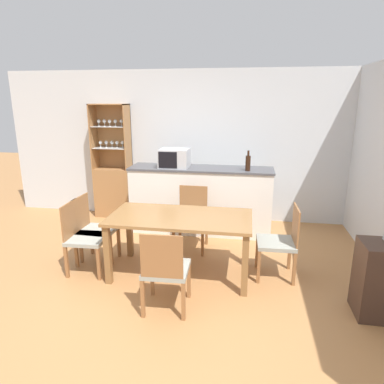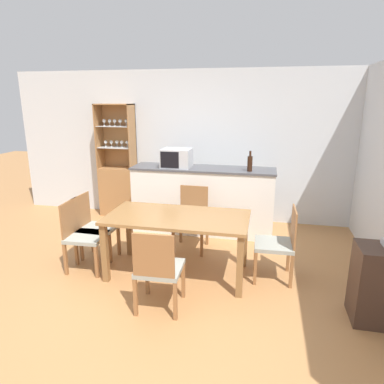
{
  "view_description": "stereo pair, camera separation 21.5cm",
  "coord_description": "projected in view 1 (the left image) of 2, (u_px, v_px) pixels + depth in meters",
  "views": [
    {
      "loc": [
        0.93,
        -3.22,
        2.06
      ],
      "look_at": [
        0.18,
        1.21,
        0.84
      ],
      "focal_mm": 32.0,
      "sensor_mm": 36.0,
      "label": 1
    },
    {
      "loc": [
        1.14,
        -3.18,
        2.06
      ],
      "look_at": [
        0.18,
        1.21,
        0.84
      ],
      "focal_mm": 32.0,
      "sensor_mm": 36.0,
      "label": 2
    }
  ],
  "objects": [
    {
      "name": "ground_plane",
      "position": [
        157.0,
        294.0,
        3.75
      ],
      "size": [
        18.0,
        18.0,
        0.0
      ],
      "primitive_type": "plane",
      "color": "#B27A47"
    },
    {
      "name": "wall_back",
      "position": [
        195.0,
        146.0,
        5.92
      ],
      "size": [
        6.8,
        0.06,
        2.55
      ],
      "color": "silver",
      "rests_on": "ground_plane"
    },
    {
      "name": "kitchen_counter",
      "position": [
        201.0,
        200.0,
        5.42
      ],
      "size": [
        2.22,
        0.57,
        1.04
      ],
      "color": "white",
      "rests_on": "ground_plane"
    },
    {
      "name": "dining_table",
      "position": [
        180.0,
        224.0,
        4.03
      ],
      "size": [
        1.67,
        0.85,
        0.74
      ],
      "color": "olive",
      "rests_on": "ground_plane"
    },
    {
      "name": "dining_chair_head_near",
      "position": [
        165.0,
        270.0,
        3.36
      ],
      "size": [
        0.46,
        0.46,
        0.87
      ],
      "rotation": [
        0.0,
        0.0,
        0.05
      ],
      "color": "#999E93",
      "rests_on": "ground_plane"
    },
    {
      "name": "microwave",
      "position": [
        174.0,
        158.0,
        5.28
      ],
      "size": [
        0.45,
        0.38,
        0.28
      ],
      "color": "#B7BABF",
      "rests_on": "kitchen_counter"
    },
    {
      "name": "dining_chair_side_right_far",
      "position": [
        280.0,
        242.0,
        4.02
      ],
      "size": [
        0.45,
        0.45,
        0.87
      ],
      "rotation": [
        0.0,
        0.0,
        1.6
      ],
      "color": "#999E93",
      "rests_on": "ground_plane"
    },
    {
      "name": "display_cabinet",
      "position": [
        114.0,
        183.0,
        6.15
      ],
      "size": [
        0.64,
        0.33,
        1.99
      ],
      "color": "#A37042",
      "rests_on": "ground_plane"
    },
    {
      "name": "dining_chair_head_far",
      "position": [
        191.0,
        218.0,
        4.81
      ],
      "size": [
        0.44,
        0.44,
        0.87
      ],
      "rotation": [
        0.0,
        0.0,
        3.13
      ],
      "color": "#999E93",
      "rests_on": "ground_plane"
    },
    {
      "name": "wine_bottle",
      "position": [
        248.0,
        163.0,
        5.02
      ],
      "size": [
        0.07,
        0.07,
        0.3
      ],
      "color": "black",
      "rests_on": "kitchen_counter"
    },
    {
      "name": "dining_chair_side_left_far",
      "position": [
        94.0,
        229.0,
        4.4
      ],
      "size": [
        0.45,
        0.45,
        0.87
      ],
      "rotation": [
        0.0,
        0.0,
        -1.61
      ],
      "color": "#999E93",
      "rests_on": "ground_plane"
    },
    {
      "name": "dining_chair_side_left_near",
      "position": [
        84.0,
        237.0,
        4.15
      ],
      "size": [
        0.46,
        0.46,
        0.87
      ],
      "rotation": [
        0.0,
        0.0,
        -1.53
      ],
      "color": "#999E93",
      "rests_on": "ground_plane"
    }
  ]
}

